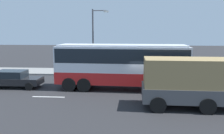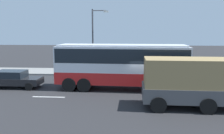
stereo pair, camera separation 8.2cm
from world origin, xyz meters
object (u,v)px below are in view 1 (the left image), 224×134
object	(u,v)px
pedestrian_at_crossing	(159,64)
street_lamp	(95,37)
coach_bus	(122,62)
pedestrian_near_curb	(100,65)
cargo_truck	(202,82)
car_black_sedan	(14,79)

from	to	relation	value
pedestrian_at_crossing	street_lamp	size ratio (longest dim) A/B	0.26
coach_bus	pedestrian_near_curb	size ratio (longest dim) A/B	6.77
cargo_truck	street_lamp	bearing A→B (deg)	129.92
car_black_sedan	pedestrian_at_crossing	bearing A→B (deg)	28.15
pedestrian_near_curb	street_lamp	bearing A→B (deg)	-9.94
pedestrian_near_curb	pedestrian_at_crossing	size ratio (longest dim) A/B	0.89
pedestrian_near_curb	coach_bus	bearing A→B (deg)	36.04
cargo_truck	street_lamp	world-z (taller)	street_lamp
car_black_sedan	cargo_truck	bearing A→B (deg)	-16.91
cargo_truck	street_lamp	distance (m)	13.32
coach_bus	pedestrian_at_crossing	world-z (taller)	coach_bus
coach_bus	street_lamp	distance (m)	6.84
pedestrian_near_curb	cargo_truck	bearing A→B (deg)	49.65
car_black_sedan	street_lamp	distance (m)	9.08
coach_bus	pedestrian_at_crossing	xyz separation A→B (m)	(3.88, 6.83, -1.09)
pedestrian_near_curb	car_black_sedan	bearing A→B (deg)	-27.93
car_black_sedan	pedestrian_at_crossing	world-z (taller)	pedestrian_at_crossing
pedestrian_near_curb	street_lamp	size ratio (longest dim) A/B	0.23
cargo_truck	pedestrian_at_crossing	world-z (taller)	cargo_truck
pedestrian_near_curb	pedestrian_at_crossing	xyz separation A→B (m)	(6.48, 0.03, 0.12)
cargo_truck	car_black_sedan	world-z (taller)	cargo_truck
coach_bus	cargo_truck	xyz separation A→B (m)	(5.11, -4.40, -0.62)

